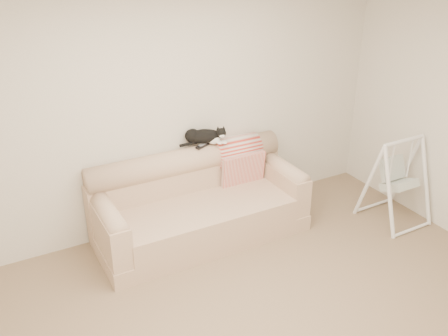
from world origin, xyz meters
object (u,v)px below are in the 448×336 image
(remote_a, at_px, (203,145))
(tuxedo_cat, at_px, (204,136))
(remote_b, at_px, (219,142))
(sofa, at_px, (198,205))
(baby_swing, at_px, (397,180))

(remote_a, distance_m, tuxedo_cat, 0.10)
(remote_a, xyz_separation_m, remote_b, (0.19, 0.00, -0.00))
(sofa, height_order, remote_b, remote_b)
(remote_b, bearing_deg, remote_a, -179.09)
(remote_b, height_order, tuxedo_cat, tuxedo_cat)
(tuxedo_cat, bearing_deg, remote_a, -137.15)
(remote_a, bearing_deg, remote_b, 0.91)
(baby_swing, bearing_deg, tuxedo_cat, 150.58)
(tuxedo_cat, bearing_deg, remote_b, -11.13)
(baby_swing, bearing_deg, remote_a, 151.86)
(remote_a, relative_size, remote_b, 1.16)
(remote_b, distance_m, baby_swing, 2.01)
(sofa, bearing_deg, remote_a, 51.60)
(sofa, relative_size, remote_b, 13.74)
(remote_a, relative_size, tuxedo_cat, 0.37)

